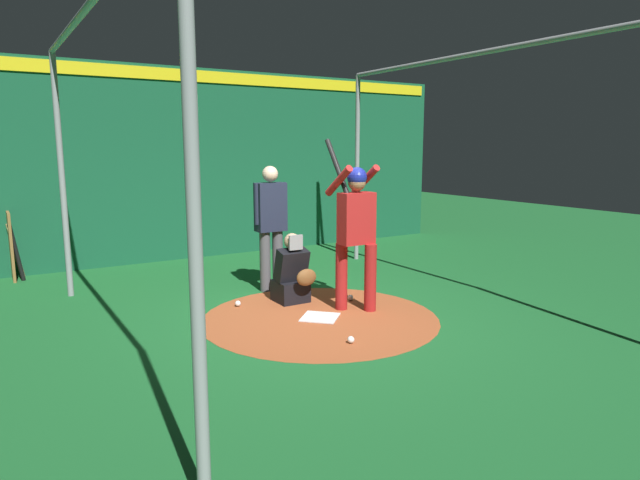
# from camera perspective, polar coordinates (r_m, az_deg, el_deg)

# --- Properties ---
(ground_plane) EXTENTS (26.78, 26.78, 0.00)m
(ground_plane) POSITION_cam_1_polar(r_m,az_deg,el_deg) (6.70, 0.00, -8.03)
(ground_plane) COLOR #195B28
(dirt_circle) EXTENTS (2.83, 2.83, 0.01)m
(dirt_circle) POSITION_cam_1_polar(r_m,az_deg,el_deg) (6.70, 0.00, -8.01)
(dirt_circle) COLOR #9E4C28
(dirt_circle) RESTS_ON ground
(home_plate) EXTENTS (0.59, 0.59, 0.01)m
(home_plate) POSITION_cam_1_polar(r_m,az_deg,el_deg) (6.70, 0.00, -7.93)
(home_plate) COLOR white
(home_plate) RESTS_ON dirt_circle
(batter) EXTENTS (0.68, 0.49, 2.12)m
(batter) POSITION_cam_1_polar(r_m,az_deg,el_deg) (6.82, 3.68, 1.63)
(batter) COLOR maroon
(batter) RESTS_ON ground
(catcher) EXTENTS (0.58, 0.40, 0.92)m
(catcher) POSITION_cam_1_polar(r_m,az_deg,el_deg) (7.28, -2.86, -3.67)
(catcher) COLOR black
(catcher) RESTS_ON ground
(umpire) EXTENTS (0.22, 0.49, 1.76)m
(umpire) POSITION_cam_1_polar(r_m,az_deg,el_deg) (7.80, -5.07, 1.95)
(umpire) COLOR #4C4C51
(umpire) RESTS_ON ground
(back_wall) EXTENTS (0.22, 10.78, 3.39)m
(back_wall) POSITION_cam_1_polar(r_m,az_deg,el_deg) (10.39, -12.87, 7.63)
(back_wall) COLOR #145133
(back_wall) RESTS_ON ground
(cage_frame) EXTENTS (5.39, 4.87, 3.27)m
(cage_frame) POSITION_cam_1_polar(r_m,az_deg,el_deg) (6.39, 0.00, 11.49)
(cage_frame) COLOR gray
(cage_frame) RESTS_ON ground
(bat_rack) EXTENTS (0.58, 0.21, 1.05)m
(bat_rack) POSITION_cam_1_polar(r_m,az_deg,el_deg) (9.72, -29.03, -0.70)
(bat_rack) COLOR olive
(bat_rack) RESTS_ON ground
(baseball_0) EXTENTS (0.07, 0.07, 0.07)m
(baseball_0) POSITION_cam_1_polar(r_m,az_deg,el_deg) (5.88, 3.19, -10.18)
(baseball_0) COLOR white
(baseball_0) RESTS_ON dirt_circle
(baseball_1) EXTENTS (0.07, 0.07, 0.07)m
(baseball_1) POSITION_cam_1_polar(r_m,az_deg,el_deg) (7.43, 3.15, -5.92)
(baseball_1) COLOR white
(baseball_1) RESTS_ON dirt_circle
(baseball_2) EXTENTS (0.07, 0.07, 0.07)m
(baseball_2) POSITION_cam_1_polar(r_m,az_deg,el_deg) (7.22, -8.43, -6.47)
(baseball_2) COLOR white
(baseball_2) RESTS_ON dirt_circle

